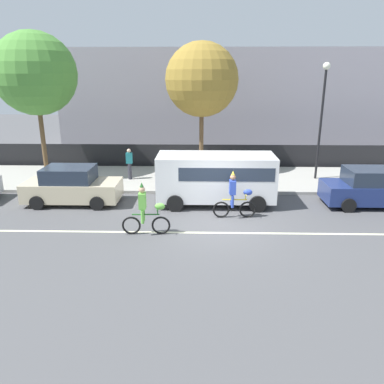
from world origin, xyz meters
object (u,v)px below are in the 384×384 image
(parade_cyclist_cobalt, at_px, (235,197))
(parked_car_beige, at_px, (72,186))
(parked_car_navy, at_px, (372,188))
(street_lamp_post, at_px, (323,105))
(pedestrian_onlooker, at_px, (129,163))
(parade_cyclist_lime, at_px, (146,212))
(parked_van_white, at_px, (217,176))

(parade_cyclist_cobalt, xyz_separation_m, parked_car_beige, (-6.98, 1.58, -0.06))
(parked_car_navy, distance_m, street_lamp_post, 5.16)
(parked_car_beige, bearing_deg, pedestrian_onlooker, 61.37)
(parade_cyclist_lime, relative_size, parked_van_white, 0.38)
(parade_cyclist_lime, xyz_separation_m, parade_cyclist_cobalt, (3.27, 1.70, 0.00))
(parade_cyclist_cobalt, height_order, street_lamp_post, street_lamp_post)
(parked_van_white, relative_size, pedestrian_onlooker, 3.09)
(parked_car_navy, xyz_separation_m, street_lamp_post, (-1.24, 3.85, 3.21))
(parked_van_white, height_order, parked_car_navy, parked_van_white)
(parked_van_white, height_order, parked_car_beige, parked_van_white)
(parade_cyclist_cobalt, xyz_separation_m, parked_van_white, (-0.64, 1.66, 0.44))
(street_lamp_post, bearing_deg, parked_van_white, -145.01)
(parade_cyclist_cobalt, xyz_separation_m, pedestrian_onlooker, (-5.09, 5.05, 0.17))
(parked_car_navy, bearing_deg, pedestrian_onlooker, 162.57)
(parade_cyclist_cobalt, xyz_separation_m, street_lamp_post, (4.75, 5.43, 3.15))
(pedestrian_onlooker, bearing_deg, parked_van_white, -37.30)
(parade_cyclist_cobalt, relative_size, street_lamp_post, 0.33)
(parked_car_navy, bearing_deg, parked_van_white, 179.26)
(parked_van_white, distance_m, pedestrian_onlooker, 5.60)
(parked_van_white, relative_size, parked_car_beige, 1.22)
(parade_cyclist_lime, distance_m, parked_van_white, 4.29)
(parade_cyclist_cobalt, height_order, parked_car_beige, parade_cyclist_cobalt)
(parade_cyclist_cobalt, relative_size, parked_car_navy, 0.47)
(parked_car_beige, relative_size, street_lamp_post, 0.70)
(parade_cyclist_lime, bearing_deg, parked_car_navy, 19.51)
(parade_cyclist_cobalt, bearing_deg, parade_cyclist_lime, -152.49)
(pedestrian_onlooker, bearing_deg, parade_cyclist_cobalt, -44.81)
(parked_van_white, distance_m, street_lamp_post, 7.11)
(parade_cyclist_lime, relative_size, parked_car_beige, 0.47)
(parade_cyclist_cobalt, distance_m, street_lamp_post, 7.87)
(parade_cyclist_cobalt, height_order, parked_van_white, parked_van_white)
(parked_van_white, bearing_deg, parade_cyclist_cobalt, -69.06)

